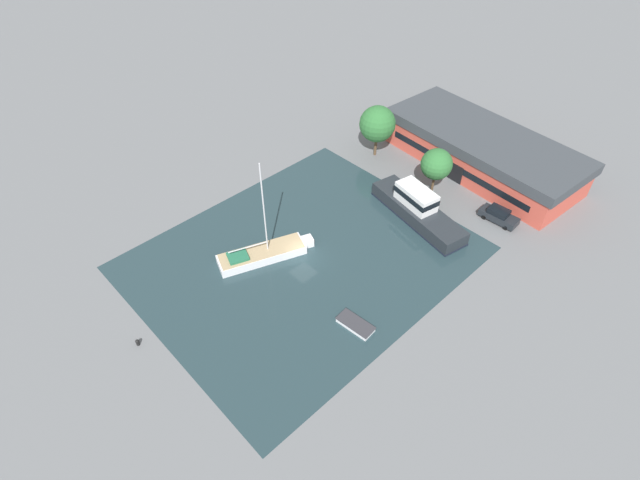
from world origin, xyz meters
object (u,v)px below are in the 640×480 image
(small_dinghy, at_px, (355,324))
(warehouse_building, at_px, (482,150))
(quay_tree_by_water, at_px, (437,164))
(quay_tree_near_building, at_px, (377,124))
(motor_cruiser, at_px, (417,208))
(parked_car, at_px, (499,215))
(sailboat_moored, at_px, (263,253))

(small_dinghy, bearing_deg, warehouse_building, -172.88)
(warehouse_building, bearing_deg, quay_tree_by_water, -90.05)
(quay_tree_near_building, relative_size, motor_cruiser, 0.52)
(warehouse_building, relative_size, parked_car, 5.90)
(warehouse_building, height_order, small_dinghy, warehouse_building)
(quay_tree_near_building, bearing_deg, sailboat_moored, -77.85)
(warehouse_building, relative_size, quay_tree_near_building, 3.75)
(sailboat_moored, distance_m, motor_cruiser, 19.66)
(quay_tree_by_water, distance_m, sailboat_moored, 24.51)
(parked_car, bearing_deg, sailboat_moored, -33.86)
(parked_car, height_order, sailboat_moored, sailboat_moored)
(motor_cruiser, bearing_deg, quay_tree_by_water, 28.52)
(quay_tree_by_water, bearing_deg, sailboat_moored, -103.99)
(quay_tree_near_building, distance_m, parked_car, 20.67)
(warehouse_building, xyz_separation_m, motor_cruiser, (0.89, -15.18, -1.13))
(parked_car, relative_size, small_dinghy, 1.19)
(quay_tree_by_water, relative_size, motor_cruiser, 0.45)
(warehouse_building, distance_m, sailboat_moored, 34.03)
(sailboat_moored, bearing_deg, parked_car, 79.60)
(parked_car, xyz_separation_m, small_dinghy, (-1.01, -24.36, -0.60))
(sailboat_moored, bearing_deg, small_dinghy, 22.64)
(parked_car, bearing_deg, motor_cruiser, -50.47)
(quay_tree_near_building, bearing_deg, small_dinghy, -51.79)
(warehouse_building, height_order, sailboat_moored, sailboat_moored)
(small_dinghy, bearing_deg, quay_tree_near_building, -147.10)
(parked_car, distance_m, motor_cruiser, 9.99)
(warehouse_building, xyz_separation_m, sailboat_moored, (-6.64, -33.32, -1.93))
(parked_car, xyz_separation_m, motor_cruiser, (-7.35, -6.73, 0.59))
(quay_tree_by_water, bearing_deg, small_dinghy, -70.75)
(quay_tree_by_water, distance_m, motor_cruiser, 6.40)
(parked_car, height_order, motor_cruiser, motor_cruiser)
(quay_tree_near_building, xyz_separation_m, quay_tree_by_water, (11.23, -1.49, -0.42))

